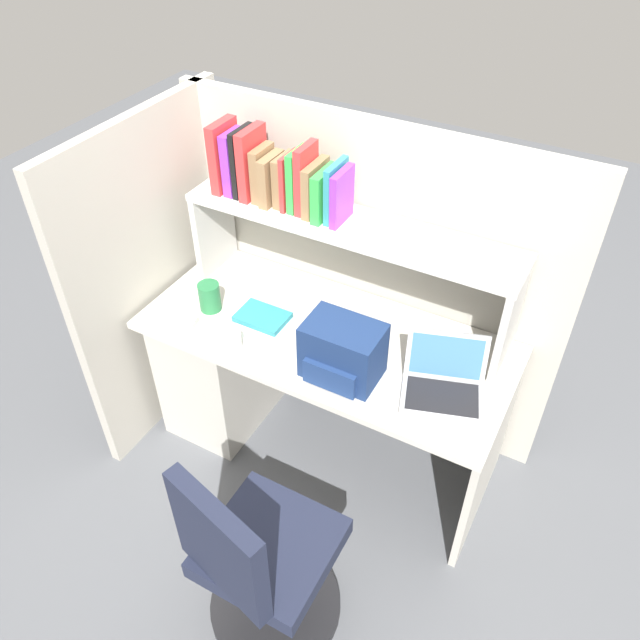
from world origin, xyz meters
name	(u,v)px	position (x,y,z in m)	size (l,w,h in m)	color
ground_plane	(325,443)	(0.00, 0.00, 0.00)	(8.00, 8.00, 0.00)	#595B60
desk	(254,359)	(-0.39, 0.00, 0.40)	(1.60, 0.70, 0.73)	beige
cubicle_partition_rear	(364,279)	(0.00, 0.38, 0.78)	(1.84, 0.05, 1.55)	#B2ADA0
cubicle_partition_left	(160,276)	(-0.85, -0.05, 0.78)	(0.05, 1.06, 1.55)	#B2ADA0
overhead_hutch	(349,243)	(0.00, 0.20, 1.08)	(1.44, 0.28, 0.45)	beige
reference_books_on_shelf	(278,175)	(-0.33, 0.20, 1.31)	(0.60, 0.19, 0.30)	red
laptop	(444,381)	(0.55, -0.07, 0.78)	(0.38, 0.34, 0.22)	#B7BABF
backpack	(342,352)	(0.17, -0.17, 0.85)	(0.30, 0.23, 0.24)	navy
computer_mouse	(187,326)	(-0.54, -0.25, 0.75)	(0.06, 0.10, 0.03)	silver
paper_cup	(232,340)	(-0.30, -0.26, 0.77)	(0.08, 0.08, 0.09)	white
snack_canister	(210,297)	(-0.53, -0.09, 0.80)	(0.10, 0.10, 0.13)	#26723F
desk_book_stack	(264,320)	(-0.26, -0.07, 0.76)	(0.24, 0.15, 0.06)	white
office_chair	(260,566)	(0.20, -0.87, 0.39)	(0.52, 0.53, 0.93)	black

